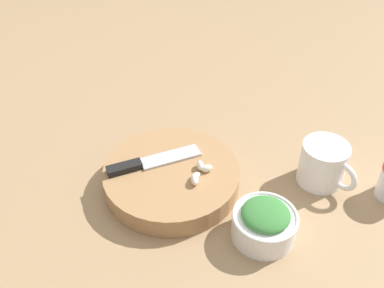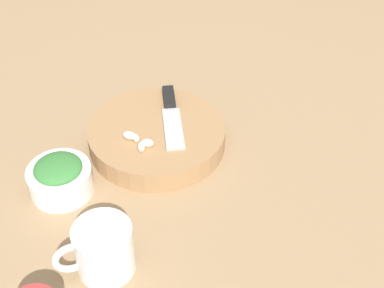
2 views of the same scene
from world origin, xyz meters
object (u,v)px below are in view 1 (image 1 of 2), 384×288
at_px(coffee_mug, 324,164).
at_px(cutting_board, 172,177).
at_px(chef_knife, 148,162).
at_px(herb_bowl, 264,223).
at_px(garlic_cloves, 199,172).

bearing_deg(coffee_mug, cutting_board, -141.11).
bearing_deg(chef_knife, herb_bowl, 34.28).
relative_size(garlic_cloves, herb_bowl, 0.58).
bearing_deg(herb_bowl, garlic_cloves, 172.24).
bearing_deg(garlic_cloves, cutting_board, -161.54).
distance_m(garlic_cloves, coffee_mug, 0.24).
xyz_separation_m(cutting_board, chef_knife, (-0.04, -0.01, 0.03)).
relative_size(chef_knife, herb_bowl, 1.53).
bearing_deg(cutting_board, chef_knife, -162.85).
bearing_deg(coffee_mug, garlic_cloves, -136.49).
bearing_deg(garlic_cloves, coffee_mug, 43.51).
xyz_separation_m(cutting_board, herb_bowl, (0.20, -0.00, 0.01)).
distance_m(herb_bowl, coffee_mug, 0.19).
bearing_deg(garlic_cloves, chef_knife, -162.13).
distance_m(cutting_board, herb_bowl, 0.20).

